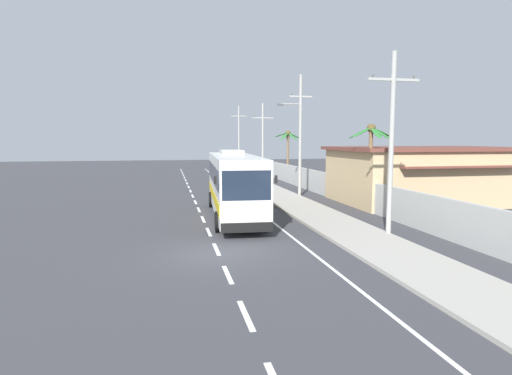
{
  "coord_description": "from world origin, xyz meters",
  "views": [
    {
      "loc": [
        -1.9,
        -16.79,
        4.57
      ],
      "look_at": [
        3.24,
        8.19,
        1.7
      ],
      "focal_mm": 30.04,
      "sensor_mm": 36.0,
      "label": 1
    }
  ],
  "objects_px": {
    "pedestrian_near_kerb": "(267,178)",
    "utility_pole_mid": "(300,133)",
    "coach_bus_foreground": "(234,182)",
    "palm_second": "(288,143)",
    "motorcycle_beside_bus": "(244,188)",
    "utility_pole_distant": "(239,137)",
    "roadside_building": "(421,174)",
    "utility_pole_far": "(263,140)",
    "utility_pole_nearest": "(391,141)",
    "palm_nearest": "(371,145)"
  },
  "relations": [
    {
      "from": "pedestrian_near_kerb",
      "to": "utility_pole_mid",
      "type": "xyz_separation_m",
      "value": [
        1.45,
        -5.28,
        4.03
      ]
    },
    {
      "from": "coach_bus_foreground",
      "to": "palm_second",
      "type": "distance_m",
      "value": 22.07
    },
    {
      "from": "motorcycle_beside_bus",
      "to": "utility_pole_distant",
      "type": "relative_size",
      "value": 0.21
    },
    {
      "from": "motorcycle_beside_bus",
      "to": "roadside_building",
      "type": "xyz_separation_m",
      "value": [
        12.19,
        -5.44,
        1.36
      ]
    },
    {
      "from": "pedestrian_near_kerb",
      "to": "palm_second",
      "type": "bearing_deg",
      "value": 137.16
    },
    {
      "from": "utility_pole_distant",
      "to": "motorcycle_beside_bus",
      "type": "bearing_deg",
      "value": -98.6
    },
    {
      "from": "utility_pole_mid",
      "to": "utility_pole_far",
      "type": "height_order",
      "value": "utility_pole_mid"
    },
    {
      "from": "utility_pole_mid",
      "to": "roadside_building",
      "type": "height_order",
      "value": "utility_pole_mid"
    },
    {
      "from": "utility_pole_distant",
      "to": "utility_pole_far",
      "type": "bearing_deg",
      "value": -88.7
    },
    {
      "from": "pedestrian_near_kerb",
      "to": "utility_pole_nearest",
      "type": "relative_size",
      "value": 0.2
    },
    {
      "from": "motorcycle_beside_bus",
      "to": "utility_pole_mid",
      "type": "relative_size",
      "value": 0.2
    },
    {
      "from": "coach_bus_foreground",
      "to": "utility_pole_nearest",
      "type": "height_order",
      "value": "utility_pole_nearest"
    },
    {
      "from": "utility_pole_nearest",
      "to": "palm_second",
      "type": "xyz_separation_m",
      "value": [
        2.62,
        26.7,
        -0.32
      ]
    },
    {
      "from": "utility_pole_mid",
      "to": "palm_nearest",
      "type": "distance_m",
      "value": 7.99
    },
    {
      "from": "palm_second",
      "to": "coach_bus_foreground",
      "type": "bearing_deg",
      "value": -114.27
    },
    {
      "from": "motorcycle_beside_bus",
      "to": "utility_pole_far",
      "type": "bearing_deg",
      "value": 71.65
    },
    {
      "from": "utility_pole_distant",
      "to": "palm_second",
      "type": "relative_size",
      "value": 1.7
    },
    {
      "from": "utility_pole_nearest",
      "to": "utility_pole_mid",
      "type": "bearing_deg",
      "value": 89.57
    },
    {
      "from": "utility_pole_nearest",
      "to": "utility_pole_mid",
      "type": "distance_m",
      "value": 14.59
    },
    {
      "from": "pedestrian_near_kerb",
      "to": "palm_second",
      "type": "relative_size",
      "value": 0.31
    },
    {
      "from": "motorcycle_beside_bus",
      "to": "utility_pole_far",
      "type": "height_order",
      "value": "utility_pole_far"
    },
    {
      "from": "utility_pole_nearest",
      "to": "roadside_building",
      "type": "relative_size",
      "value": 0.69
    },
    {
      "from": "coach_bus_foreground",
      "to": "palm_nearest",
      "type": "relative_size",
      "value": 2.25
    },
    {
      "from": "coach_bus_foreground",
      "to": "utility_pole_far",
      "type": "height_order",
      "value": "utility_pole_far"
    },
    {
      "from": "motorcycle_beside_bus",
      "to": "palm_nearest",
      "type": "height_order",
      "value": "palm_nearest"
    },
    {
      "from": "utility_pole_mid",
      "to": "pedestrian_near_kerb",
      "type": "bearing_deg",
      "value": 105.35
    },
    {
      "from": "motorcycle_beside_bus",
      "to": "utility_pole_distant",
      "type": "bearing_deg",
      "value": 81.4
    },
    {
      "from": "roadside_building",
      "to": "coach_bus_foreground",
      "type": "bearing_deg",
      "value": -168.15
    },
    {
      "from": "pedestrian_near_kerb",
      "to": "roadside_building",
      "type": "relative_size",
      "value": 0.14
    },
    {
      "from": "roadside_building",
      "to": "utility_pole_distant",
      "type": "bearing_deg",
      "value": 103.0
    },
    {
      "from": "utility_pole_mid",
      "to": "roadside_building",
      "type": "distance_m",
      "value": 9.68
    },
    {
      "from": "utility_pole_mid",
      "to": "utility_pole_distant",
      "type": "xyz_separation_m",
      "value": [
        -0.09,
        29.15,
        -0.17
      ]
    },
    {
      "from": "pedestrian_near_kerb",
      "to": "utility_pole_far",
      "type": "distance_m",
      "value": 10.06
    },
    {
      "from": "utility_pole_distant",
      "to": "roadside_building",
      "type": "xyz_separation_m",
      "value": [
        7.86,
        -34.06,
        -2.87
      ]
    },
    {
      "from": "utility_pole_nearest",
      "to": "utility_pole_distant",
      "type": "bearing_deg",
      "value": 89.97
    },
    {
      "from": "utility_pole_mid",
      "to": "motorcycle_beside_bus",
      "type": "bearing_deg",
      "value": 173.1
    },
    {
      "from": "coach_bus_foreground",
      "to": "motorcycle_beside_bus",
      "type": "xyz_separation_m",
      "value": [
        2.1,
        8.44,
        -1.36
      ]
    },
    {
      "from": "utility_pole_nearest",
      "to": "utility_pole_far",
      "type": "xyz_separation_m",
      "value": [
        0.35,
        29.15,
        -0.01
      ]
    },
    {
      "from": "motorcycle_beside_bus",
      "to": "pedestrian_near_kerb",
      "type": "relative_size",
      "value": 1.14
    },
    {
      "from": "coach_bus_foreground",
      "to": "palm_nearest",
      "type": "xyz_separation_m",
      "value": [
        8.87,
        0.31,
        2.17
      ]
    },
    {
      "from": "coach_bus_foreground",
      "to": "roadside_building",
      "type": "bearing_deg",
      "value": 11.85
    },
    {
      "from": "motorcycle_beside_bus",
      "to": "roadside_building",
      "type": "relative_size",
      "value": 0.16
    },
    {
      "from": "palm_second",
      "to": "roadside_building",
      "type": "distance_m",
      "value": 17.95
    },
    {
      "from": "utility_pole_nearest",
      "to": "utility_pole_far",
      "type": "bearing_deg",
      "value": 89.31
    },
    {
      "from": "motorcycle_beside_bus",
      "to": "utility_pole_mid",
      "type": "bearing_deg",
      "value": -6.9
    },
    {
      "from": "utility_pole_distant",
      "to": "palm_second",
      "type": "height_order",
      "value": "utility_pole_distant"
    },
    {
      "from": "coach_bus_foreground",
      "to": "utility_pole_mid",
      "type": "distance_m",
      "value": 10.68
    },
    {
      "from": "pedestrian_near_kerb",
      "to": "utility_pole_far",
      "type": "height_order",
      "value": "utility_pole_far"
    },
    {
      "from": "utility_pole_far",
      "to": "motorcycle_beside_bus",
      "type": "bearing_deg",
      "value": -108.35
    },
    {
      "from": "coach_bus_foreground",
      "to": "utility_pole_mid",
      "type": "height_order",
      "value": "utility_pole_mid"
    }
  ]
}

